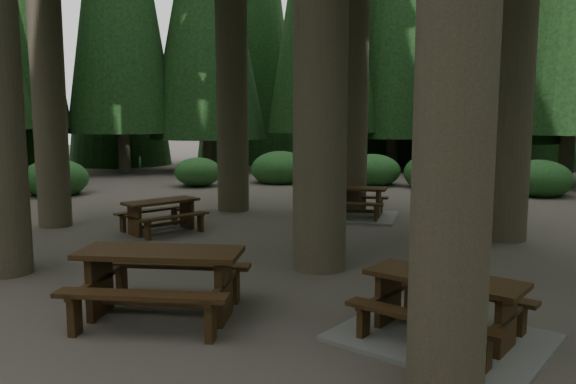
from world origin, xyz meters
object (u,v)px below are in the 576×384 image
Objects in this scene: picnic_table_b at (161,211)px; picnic_table_e at (161,273)px; picnic_table_c at (350,207)px; picnic_table_a at (443,319)px.

picnic_table_b is 0.71× the size of picnic_table_e.
picnic_table_e is at bearing -98.55° from picnic_table_c.
picnic_table_b is at bearing 165.21° from picnic_table_a.
picnic_table_b is 5.21m from picnic_table_e.
picnic_table_b is 0.63× the size of picnic_table_c.
picnic_table_a is 0.78× the size of picnic_table_c.
picnic_table_e is at bearing -120.62° from picnic_table_b.
picnic_table_b is 4.45m from picnic_table_c.
picnic_table_c reaches higher than picnic_table_a.
picnic_table_e is (-2.91, -1.41, 0.32)m from picnic_table_a.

